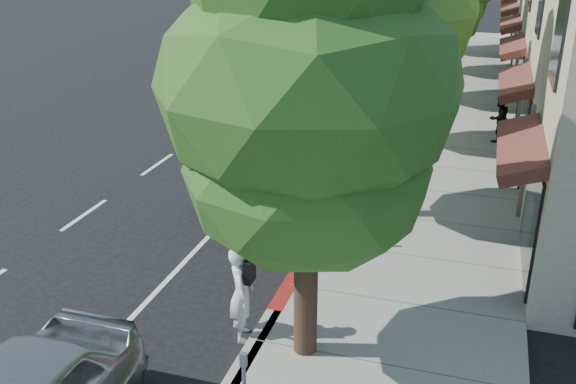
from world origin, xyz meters
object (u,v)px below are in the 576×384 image
at_px(dark_sedan, 338,110).
at_px(dark_suv_far, 373,56).
at_px(cyclist, 241,293).
at_px(bicycle, 304,206).
at_px(street_tree_1, 379,16).
at_px(street_tree_2, 410,24).
at_px(white_pickup, 345,86).
at_px(silver_suv, 272,157).
at_px(pedestrian, 499,118).
at_px(street_tree_0, 308,94).

relative_size(dark_sedan, dark_suv_far, 0.89).
xyz_separation_m(cyclist, bicycle, (-0.19, 4.77, -0.35)).
distance_m(street_tree_1, street_tree_2, 6.08).
distance_m(street_tree_1, white_pickup, 12.31).
bearing_deg(dark_suv_far, silver_suv, -97.58).
relative_size(street_tree_2, silver_suv, 1.10).
xyz_separation_m(street_tree_1, dark_suv_far, (-3.10, 17.50, -4.21)).
relative_size(dark_sedan, pedestrian, 2.79).
bearing_deg(cyclist, silver_suv, -9.51).
distance_m(street_tree_2, dark_suv_far, 12.34).
bearing_deg(bicycle, silver_suv, 15.41).
relative_size(street_tree_0, bicycle, 3.54).
distance_m(street_tree_0, street_tree_2, 12.01).
bearing_deg(cyclist, street_tree_1, -36.02).
bearing_deg(street_tree_2, cyclist, -96.07).
distance_m(street_tree_0, dark_sedan, 14.13).
relative_size(street_tree_2, bicycle, 3.07).
relative_size(bicycle, dark_sedan, 0.48).
xyz_separation_m(street_tree_2, white_pickup, (-3.10, 5.10, -3.35)).
bearing_deg(street_tree_0, silver_suv, 112.46).
height_order(street_tree_2, silver_suv, street_tree_2).
bearing_deg(bicycle, dark_suv_far, -13.03).
xyz_separation_m(street_tree_1, white_pickup, (-3.10, 11.10, -4.32)).
distance_m(dark_sedan, white_pickup, 3.82).
height_order(street_tree_2, dark_suv_far, street_tree_2).
distance_m(dark_suv_far, pedestrian, 12.05).
bearing_deg(dark_sedan, street_tree_0, -82.28).
bearing_deg(street_tree_2, bicycle, -101.63).
bearing_deg(dark_sedan, street_tree_1, -73.96).
bearing_deg(pedestrian, street_tree_1, 22.62).
height_order(cyclist, dark_suv_far, cyclist).
relative_size(cyclist, white_pickup, 0.36).
xyz_separation_m(bicycle, white_pickup, (-1.66, 12.10, 0.17)).
bearing_deg(silver_suv, pedestrian, 49.68).
relative_size(street_tree_1, silver_suv, 1.36).
distance_m(street_tree_2, pedestrian, 4.53).
xyz_separation_m(white_pickup, dark_suv_far, (0.00, 6.40, 0.12)).
bearing_deg(silver_suv, bicycle, -49.26).
bearing_deg(dark_suv_far, dark_sedan, -94.40).
bearing_deg(pedestrian, white_pickup, -76.93).
bearing_deg(white_pickup, bicycle, -87.45).
bearing_deg(street_tree_0, pedestrian, 76.90).
relative_size(dark_sedan, white_pickup, 0.88).
relative_size(street_tree_0, street_tree_1, 0.94).
height_order(street_tree_2, cyclist, street_tree_2).
distance_m(silver_suv, white_pickup, 9.60).
xyz_separation_m(silver_suv, dark_suv_far, (0.00, 16.00, 0.02)).
bearing_deg(cyclist, street_tree_0, -124.24).
bearing_deg(street_tree_2, dark_suv_far, 105.09).
relative_size(cyclist, pedestrian, 1.14).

